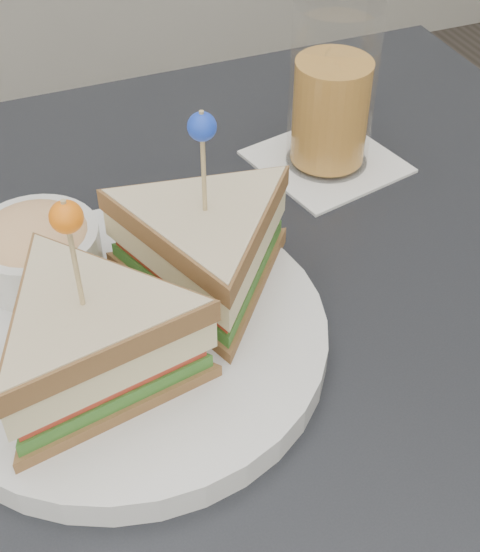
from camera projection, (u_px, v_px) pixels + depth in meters
name	position (u px, v px, depth m)	size (l,w,h in m)	color
table	(233.00, 408.00, 0.59)	(0.80, 0.80, 0.75)	black
plate_meal	(134.00, 298.00, 0.51)	(0.35, 0.35, 0.16)	white
drink_set	(332.00, 98.00, 0.66)	(0.14, 0.14, 0.15)	white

